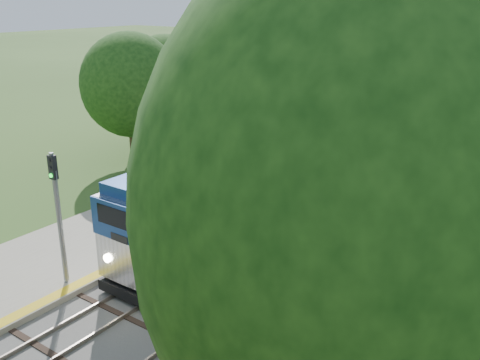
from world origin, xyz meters
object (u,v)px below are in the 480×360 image
Objects in this scene: station_building at (220,88)px; signal_farside at (414,151)px; train at (463,86)px; lamppost_far at (174,182)px; signal_platform at (57,205)px.

station_building is 22.50m from signal_farside.
lamppost_far is at bearing -95.30° from train.
train is (14.00, 25.29, -1.79)m from station_building.
station_building is 0.08× the size of train.
train is at bearing 99.98° from signal_farside.
signal_platform is (11.10, -24.90, -0.30)m from station_building.
train is 15.87× the size of signal_farside.
station_building is 1.55× the size of signal_platform.
signal_platform is at bearing -65.98° from station_building.
lamppost_far is (-3.93, -42.40, 0.05)m from train.
station_building is 19.92m from lamppost_far.
station_building is at bearing 114.02° from signal_platform.
station_building reaches higher than signal_farside.
signal_platform is (1.03, -7.79, 1.44)m from lamppost_far.
signal_farside is at bearing -26.17° from station_building.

